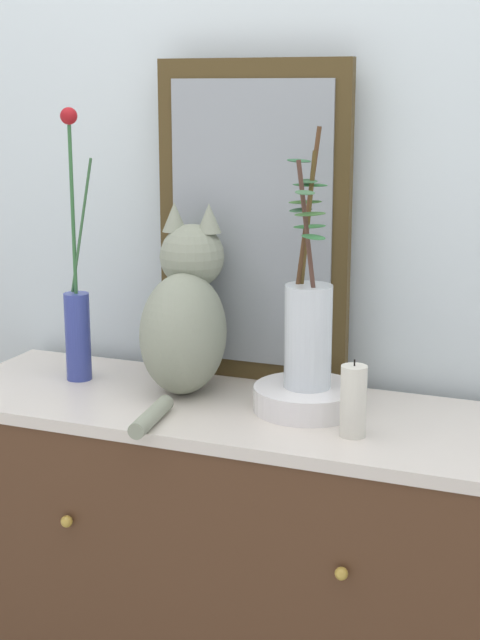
% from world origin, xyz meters
% --- Properties ---
extents(wall_back, '(4.40, 0.08, 2.60)m').
position_xyz_m(wall_back, '(0.00, 0.29, 1.30)').
color(wall_back, silver).
rests_on(wall_back, ground_plane).
extents(sideboard, '(1.28, 0.45, 0.94)m').
position_xyz_m(sideboard, '(0.00, -0.00, 0.47)').
color(sideboard, '#4B2F1C').
rests_on(sideboard, ground_plane).
extents(mirror_leaning, '(0.43, 0.03, 0.69)m').
position_xyz_m(mirror_leaning, '(-0.05, 0.19, 1.28)').
color(mirror_leaning, '#453519').
rests_on(mirror_leaning, sideboard).
extents(cat_sitting, '(0.21, 0.43, 0.39)m').
position_xyz_m(cat_sitting, '(-0.15, 0.05, 1.10)').
color(cat_sitting, gray).
rests_on(cat_sitting, sideboard).
extents(vase_slim_green, '(0.08, 0.06, 0.59)m').
position_xyz_m(vase_slim_green, '(-0.40, 0.04, 1.08)').
color(vase_slim_green, '#344193').
rests_on(vase_slim_green, sideboard).
extents(bowl_porcelain, '(0.22, 0.22, 0.05)m').
position_xyz_m(bowl_porcelain, '(0.13, 0.03, 0.96)').
color(bowl_porcelain, white).
rests_on(bowl_porcelain, sideboard).
extents(vase_glass_clear, '(0.14, 0.19, 0.51)m').
position_xyz_m(vase_glass_clear, '(0.13, 0.03, 1.11)').
color(vase_glass_clear, silver).
rests_on(vase_glass_clear, bowl_porcelain).
extents(candle_pillar, '(0.05, 0.05, 0.15)m').
position_xyz_m(candle_pillar, '(0.26, -0.08, 1.00)').
color(candle_pillar, silver).
rests_on(candle_pillar, sideboard).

